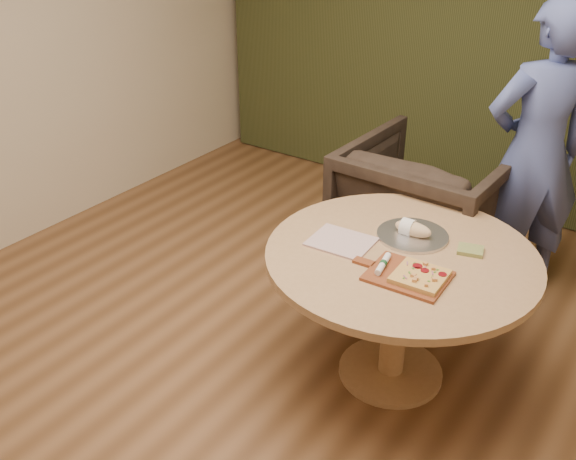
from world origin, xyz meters
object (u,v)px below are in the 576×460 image
at_px(pedestal_table, 400,277).
at_px(bread_roll, 411,228).
at_px(flatbread_pizza, 420,276).
at_px(armchair, 427,203).
at_px(serving_tray, 412,235).
at_px(pizza_paddle, 406,275).
at_px(person_standing, 535,154).
at_px(cutlery_roll, 383,264).

relative_size(pedestal_table, bread_roll, 6.81).
bearing_deg(flatbread_pizza, armchair, 111.68).
bearing_deg(pedestal_table, serving_tray, 99.07).
xyz_separation_m(flatbread_pizza, bread_roll, (-0.21, 0.35, 0.02)).
relative_size(pizza_paddle, bread_roll, 2.34).
distance_m(pedestal_table, flatbread_pizza, 0.30).
height_order(serving_tray, armchair, armchair).
xyz_separation_m(pizza_paddle, bread_roll, (-0.14, 0.36, 0.04)).
height_order(pedestal_table, person_standing, person_standing).
relative_size(flatbread_pizza, serving_tray, 0.64).
bearing_deg(serving_tray, pizza_paddle, -69.20).
bearing_deg(cutlery_roll, bread_roll, 83.70).
bearing_deg(pizza_paddle, cutlery_roll, 179.44).
bearing_deg(person_standing, serving_tray, 30.53).
bearing_deg(person_standing, flatbread_pizza, 42.32).
relative_size(bread_roll, person_standing, 0.11).
height_order(pedestal_table, flatbread_pizza, flatbread_pizza).
height_order(flatbread_pizza, person_standing, person_standing).
xyz_separation_m(cutlery_roll, serving_tray, (-0.02, 0.36, -0.02)).
bearing_deg(pedestal_table, cutlery_roll, -92.19).
xyz_separation_m(serving_tray, bread_roll, (-0.01, 0.00, 0.04)).
distance_m(pedestal_table, bread_roll, 0.26).
xyz_separation_m(pedestal_table, cutlery_roll, (-0.01, -0.19, 0.17)).
bearing_deg(armchair, pizza_paddle, 110.67).
xyz_separation_m(bread_roll, armchair, (-0.28, 0.88, -0.30)).
relative_size(pedestal_table, person_standing, 0.72).
height_order(cutlery_roll, armchair, armchair).
height_order(pedestal_table, serving_tray, serving_tray).
bearing_deg(flatbread_pizza, cutlery_roll, -177.85).
distance_m(pizza_paddle, flatbread_pizza, 0.07).
distance_m(pedestal_table, cutlery_roll, 0.25).
relative_size(serving_tray, bread_roll, 1.84).
bearing_deg(bread_roll, flatbread_pizza, -59.18).
bearing_deg(cutlery_roll, person_standing, 68.67).
bearing_deg(armchair, bread_roll, 109.37).
bearing_deg(bread_roll, person_standing, 74.69).
distance_m(bread_roll, armchair, 0.97).
xyz_separation_m(pedestal_table, bread_roll, (-0.04, 0.17, 0.18)).
height_order(pizza_paddle, armchair, armchair).
xyz_separation_m(cutlery_roll, armchair, (-0.31, 1.24, -0.29)).
height_order(pizza_paddle, flatbread_pizza, flatbread_pizza).
relative_size(pedestal_table, cutlery_roll, 6.62).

